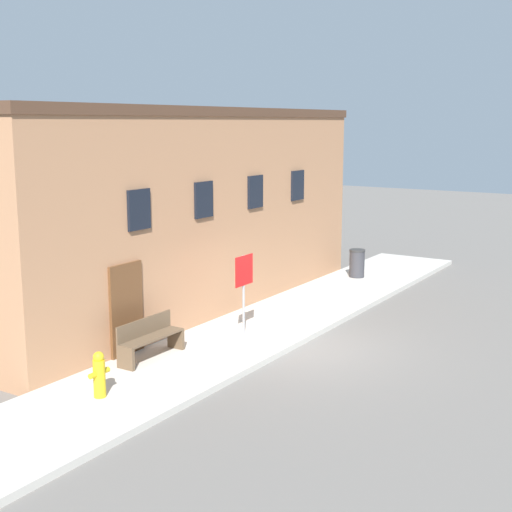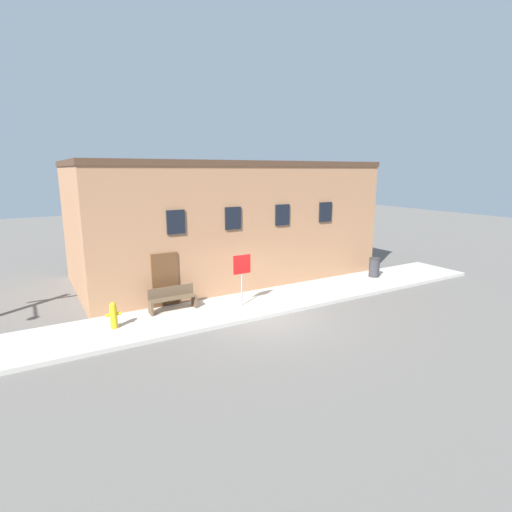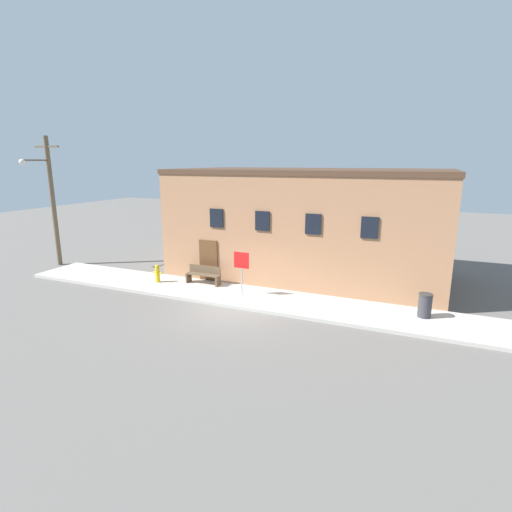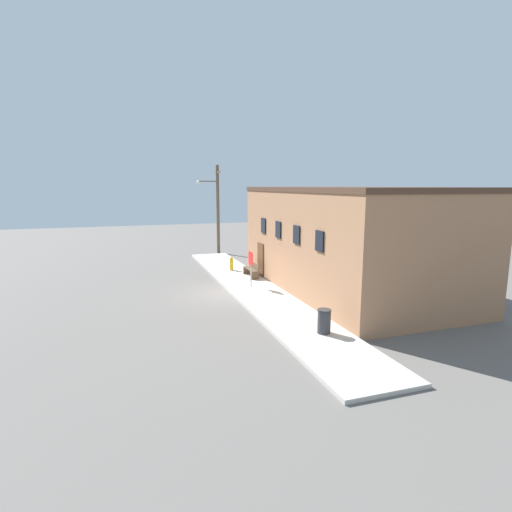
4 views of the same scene
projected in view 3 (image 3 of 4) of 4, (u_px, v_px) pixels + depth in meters
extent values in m
plane|color=#66605B|center=(234.00, 309.00, 16.65)|extent=(80.00, 80.00, 0.00)
cube|color=#BCB7AD|center=(248.00, 297.00, 17.89)|extent=(23.66, 2.81, 0.14)
cube|color=#A87551|center=(309.00, 225.00, 21.19)|extent=(13.69, 7.09, 5.38)
cube|color=#4C3323|center=(311.00, 171.00, 20.54)|extent=(13.79, 7.19, 0.24)
cube|color=black|center=(217.00, 218.00, 19.23)|extent=(0.70, 0.08, 0.90)
cube|color=black|center=(262.00, 221.00, 18.31)|extent=(0.70, 0.08, 0.90)
cube|color=black|center=(313.00, 224.00, 17.39)|extent=(0.70, 0.08, 0.90)
cube|color=black|center=(370.00, 228.00, 16.47)|extent=(0.70, 0.08, 0.90)
cube|color=brown|center=(209.00, 262.00, 19.95)|extent=(1.00, 0.08, 2.20)
cylinder|color=gold|center=(158.00, 275.00, 19.77)|extent=(0.23, 0.23, 0.73)
sphere|color=gold|center=(157.00, 267.00, 19.67)|extent=(0.21, 0.21, 0.21)
cylinder|color=gold|center=(155.00, 272.00, 19.81)|extent=(0.13, 0.10, 0.10)
cylinder|color=gold|center=(160.00, 273.00, 19.68)|extent=(0.13, 0.10, 0.10)
cylinder|color=gray|center=(242.00, 274.00, 17.68)|extent=(0.06, 0.06, 1.98)
cube|color=red|center=(241.00, 260.00, 17.52)|extent=(0.72, 0.02, 0.72)
cube|color=brown|center=(189.00, 277.00, 19.83)|extent=(0.08, 0.44, 0.46)
cube|color=brown|center=(218.00, 281.00, 19.18)|extent=(0.08, 0.44, 0.46)
cube|color=brown|center=(203.00, 274.00, 19.45)|extent=(1.74, 0.44, 0.04)
cube|color=brown|center=(205.00, 269.00, 19.58)|extent=(1.74, 0.04, 0.38)
cylinder|color=#333338|center=(425.00, 306.00, 15.32)|extent=(0.50, 0.50, 0.87)
cylinder|color=#2D2D2D|center=(426.00, 295.00, 15.21)|extent=(0.52, 0.52, 0.06)
cylinder|color=brown|center=(53.00, 202.00, 22.93)|extent=(0.26, 0.26, 7.39)
cylinder|color=brown|center=(35.00, 160.00, 21.67)|extent=(0.09, 1.60, 0.09)
sphere|color=silver|center=(22.00, 162.00, 20.98)|extent=(0.32, 0.32, 0.32)
cube|color=brown|center=(46.00, 147.00, 22.21)|extent=(1.80, 0.10, 0.10)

